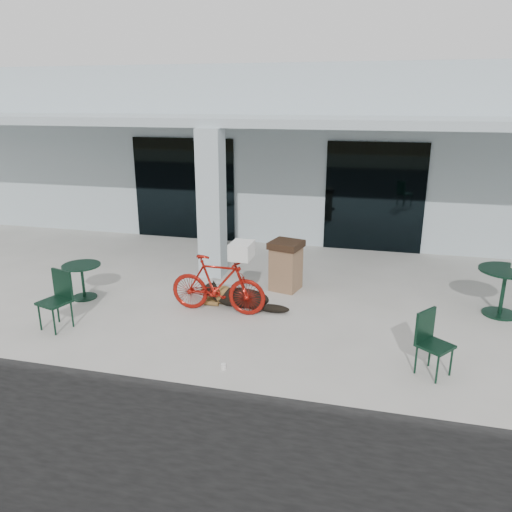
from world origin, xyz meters
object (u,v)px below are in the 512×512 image
(cafe_chair_far_a, at_px, (435,345))
(trash_receptacle, at_px, (286,266))
(cafe_table_far, at_px, (503,292))
(cafe_table_near, at_px, (83,281))
(cafe_chair_near, at_px, (54,301))
(dog, at_px, (240,296))
(bicycle, at_px, (218,284))

(cafe_chair_far_a, distance_m, trash_receptacle, 3.76)
(cafe_table_far, bearing_deg, cafe_table_near, -171.95)
(cafe_chair_near, height_order, cafe_table_far, cafe_chair_near)
(cafe_table_far, relative_size, trash_receptacle, 0.91)
(dog, height_order, cafe_chair_near, cafe_chair_near)
(dog, bearing_deg, cafe_table_far, 11.43)
(cafe_table_near, height_order, trash_receptacle, trash_receptacle)
(cafe_chair_far_a, bearing_deg, bicycle, 107.74)
(cafe_chair_near, distance_m, trash_receptacle, 4.33)
(bicycle, relative_size, cafe_table_far, 1.93)
(bicycle, distance_m, trash_receptacle, 1.70)
(dog, distance_m, cafe_table_near, 3.07)
(bicycle, bearing_deg, cafe_chair_far_a, -108.88)
(cafe_chair_near, distance_m, cafe_chair_far_a, 5.98)
(cafe_table_near, bearing_deg, dog, 5.44)
(dog, bearing_deg, cafe_chair_far_a, -24.87)
(cafe_table_near, bearing_deg, trash_receptacle, 20.63)
(cafe_table_near, bearing_deg, bicycle, -0.20)
(cafe_table_far, xyz_separation_m, cafe_chair_far_a, (-1.34, -2.41, 0.03))
(cafe_table_near, distance_m, cafe_chair_near, 1.35)
(cafe_chair_near, xyz_separation_m, trash_receptacle, (3.38, 2.70, 0.01))
(cafe_chair_near, bearing_deg, cafe_chair_far_a, 16.38)
(bicycle, xyz_separation_m, cafe_table_near, (-2.72, 0.01, -0.19))
(bicycle, xyz_separation_m, cafe_table_far, (4.91, 1.09, -0.10))
(cafe_table_far, distance_m, cafe_chair_far_a, 2.76)
(dog, relative_size, cafe_chair_near, 1.29)
(dog, xyz_separation_m, cafe_table_far, (4.59, 0.79, 0.22))
(bicycle, bearing_deg, cafe_chair_near, 119.72)
(bicycle, bearing_deg, dog, -45.83)
(cafe_table_near, relative_size, cafe_chair_near, 0.73)
(cafe_table_far, xyz_separation_m, trash_receptacle, (-3.94, 0.31, 0.07))
(cafe_chair_far_a, bearing_deg, cafe_chair_near, 127.85)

